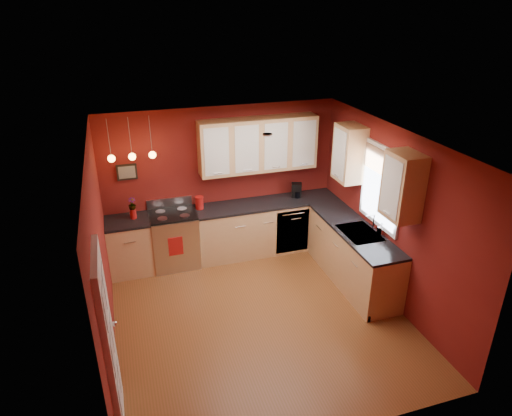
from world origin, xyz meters
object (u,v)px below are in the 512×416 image
object	(u,v)px
sink	(360,234)
coffee_maker	(297,191)
red_canister	(199,203)
gas_range	(175,239)
soap_pump	(381,229)

from	to	relation	value
sink	coffee_maker	bearing A→B (deg)	104.29
coffee_maker	sink	bearing A→B (deg)	-56.02
sink	red_canister	world-z (taller)	sink
gas_range	sink	xyz separation A→B (m)	(2.62, -1.50, 0.43)
soap_pump	gas_range	bearing A→B (deg)	149.76
gas_range	soap_pump	bearing A→B (deg)	-30.24
gas_range	coffee_maker	bearing A→B (deg)	1.85
sink	coffee_maker	world-z (taller)	sink
coffee_maker	soap_pump	distance (m)	1.86
sink	coffee_maker	xyz separation A→B (m)	(-0.40, 1.57, 0.14)
gas_range	soap_pump	size ratio (longest dim) A/B	5.37
sink	red_canister	size ratio (longest dim) A/B	3.20
sink	soap_pump	bearing A→B (deg)	-34.81
sink	red_canister	bearing A→B (deg)	143.60
gas_range	red_canister	world-z (taller)	red_canister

